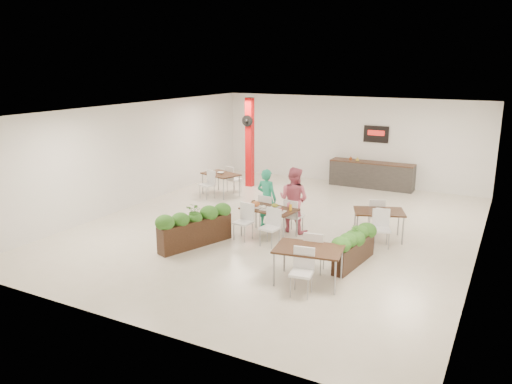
% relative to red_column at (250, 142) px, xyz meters
% --- Properties ---
extents(ground, '(12.00, 12.00, 0.00)m').
position_rel_red_column_xyz_m(ground, '(3.00, -3.79, -1.64)').
color(ground, beige).
rests_on(ground, ground).
extents(room_shell, '(10.10, 12.10, 3.22)m').
position_rel_red_column_xyz_m(room_shell, '(3.00, -3.79, 0.36)').
color(room_shell, white).
rests_on(room_shell, ground).
extents(red_column, '(0.40, 0.41, 3.20)m').
position_rel_red_column_xyz_m(red_column, '(0.00, 0.00, 0.00)').
color(red_column, red).
rests_on(red_column, ground).
extents(service_counter, '(3.00, 0.64, 2.20)m').
position_rel_red_column_xyz_m(service_counter, '(4.00, 1.86, -1.15)').
color(service_counter, '#282624').
rests_on(service_counter, ground).
extents(main_table, '(1.48, 1.74, 0.92)m').
position_rel_red_column_xyz_m(main_table, '(3.06, -4.58, -1.01)').
color(main_table, black).
rests_on(main_table, ground).
extents(diner_man, '(0.63, 0.45, 1.62)m').
position_rel_red_column_xyz_m(diner_man, '(2.67, -3.92, -0.83)').
color(diner_man, '#25A378').
rests_on(diner_man, ground).
extents(diner_woman, '(0.92, 0.75, 1.75)m').
position_rel_red_column_xyz_m(diner_woman, '(3.47, -3.92, -0.77)').
color(diner_woman, '#D55E77').
rests_on(diner_woman, ground).
extents(planter_left, '(0.99, 2.01, 1.10)m').
position_rel_red_column_xyz_m(planter_left, '(1.80, -6.08, -1.11)').
color(planter_left, black).
rests_on(planter_left, ground).
extents(planter_right, '(0.57, 1.75, 0.91)m').
position_rel_red_column_xyz_m(planter_right, '(5.60, -5.42, -1.16)').
color(planter_right, black).
rests_on(planter_right, ground).
extents(side_table_a, '(1.43, 1.67, 0.92)m').
position_rel_red_column_xyz_m(side_table_a, '(-0.25, -1.60, -1.01)').
color(side_table_a, black).
rests_on(side_table_a, ground).
extents(side_table_b, '(1.45, 1.66, 0.92)m').
position_rel_red_column_xyz_m(side_table_b, '(5.63, -3.48, -1.01)').
color(side_table_b, black).
rests_on(side_table_b, ground).
extents(side_table_c, '(1.48, 1.67, 0.92)m').
position_rel_red_column_xyz_m(side_table_c, '(5.05, -6.76, -1.00)').
color(side_table_c, black).
rests_on(side_table_c, ground).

